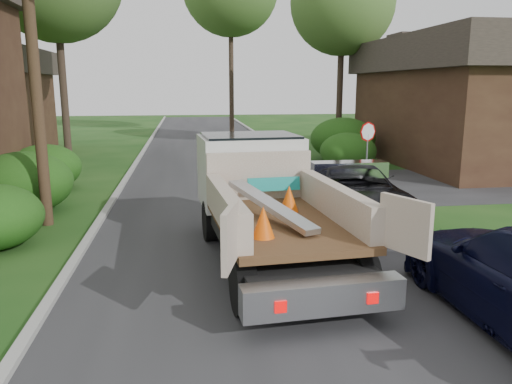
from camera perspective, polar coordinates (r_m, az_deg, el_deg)
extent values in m
plane|color=#153E11|center=(9.98, 2.01, -10.24)|extent=(120.00, 120.00, 0.00)
cube|color=#28282B|center=(19.53, -3.12, 0.82)|extent=(8.00, 90.00, 0.02)
cube|color=#9E9E99|center=(19.60, -15.14, 0.63)|extent=(0.20, 90.00, 0.12)
cube|color=#9E9E99|center=(20.28, 8.50, 1.28)|extent=(0.20, 90.00, 0.12)
cylinder|color=slate|center=(19.54, 12.52, 3.52)|extent=(0.06, 0.06, 2.00)
cylinder|color=#B20A0A|center=(19.41, 12.67, 6.73)|extent=(0.71, 0.32, 0.76)
cylinder|color=#382619|center=(14.66, -24.28, 15.76)|extent=(0.30, 0.30, 10.00)
cube|color=#372016|center=(27.38, 24.49, 7.71)|extent=(9.00, 12.00, 4.50)
cube|color=#332B26|center=(27.38, 25.05, 14.07)|extent=(9.72, 12.96, 1.60)
cube|color=#332B26|center=(27.44, 25.20, 15.73)|extent=(9.72, 1.80, 0.20)
ellipsoid|color=#103C0D|center=(16.58, -25.00, 0.98)|extent=(2.86, 2.86, 1.87)
ellipsoid|color=#103C0D|center=(19.99, -22.97, 2.61)|extent=(2.60, 2.60, 1.70)
ellipsoid|color=#103C0D|center=(23.49, 10.48, 4.61)|extent=(2.60, 2.60, 1.70)
ellipsoid|color=#103C0D|center=(26.51, 9.89, 6.01)|extent=(3.38, 3.38, 2.21)
cylinder|color=#2D2119|center=(26.75, -21.28, 12.73)|extent=(0.36, 0.36, 9.00)
cylinder|color=#2D2119|center=(30.50, 9.59, 12.69)|extent=(0.36, 0.36, 8.50)
sphere|color=#375F23|center=(30.86, 9.89, 20.60)|extent=(6.00, 6.00, 6.00)
cylinder|color=#2D2119|center=(39.30, -2.85, 14.46)|extent=(0.36, 0.36, 11.00)
cylinder|color=black|center=(12.47, -5.20, -3.28)|extent=(0.41, 1.03, 1.01)
cylinder|color=black|center=(12.89, 4.22, -2.75)|extent=(0.41, 1.03, 1.01)
cylinder|color=black|center=(8.49, -1.48, -10.67)|extent=(0.41, 1.03, 1.01)
cylinder|color=black|center=(9.10, 11.95, -9.35)|extent=(0.41, 1.03, 1.01)
cube|color=black|center=(10.70, 1.84, -4.76)|extent=(2.72, 6.63, 0.27)
cube|color=silver|center=(12.71, -0.73, 2.48)|extent=(2.60, 2.19, 1.73)
cube|color=black|center=(12.62, -0.74, 5.23)|extent=(2.42, 2.01, 0.61)
cube|color=#472D19|center=(9.85, 2.97, -3.66)|extent=(2.76, 4.20, 0.13)
cube|color=beige|center=(11.62, 0.38, 1.87)|extent=(2.46, 0.30, 1.12)
cube|color=beige|center=(9.53, -3.50, -1.78)|extent=(0.57, 3.81, 0.67)
cube|color=beige|center=(10.10, 9.12, -1.12)|extent=(0.57, 3.81, 0.67)
cube|color=silver|center=(7.86, 7.66, -11.80)|extent=(2.59, 0.58, 0.50)
cube|color=#B20505|center=(7.48, 2.83, -12.98)|extent=(0.18, 0.06, 0.18)
cube|color=#B20505|center=(7.96, 13.19, -11.71)|extent=(0.18, 0.06, 0.18)
cube|color=beige|center=(7.33, -2.94, -5.10)|extent=(0.36, 0.99, 0.89)
cube|color=beige|center=(8.24, 16.65, -3.67)|extent=(0.50, 0.95, 0.89)
cube|color=silver|center=(9.81, 1.56, -1.43)|extent=(1.41, 2.80, 0.52)
cone|color=#F2590A|center=(8.67, 0.83, -3.44)|extent=(0.43, 0.43, 0.56)
cone|color=#F2590A|center=(10.48, 3.79, -0.77)|extent=(0.43, 0.43, 0.56)
cube|color=#148C84|center=(11.45, 2.06, 0.91)|extent=(1.23, 0.20, 0.32)
imported|color=black|center=(14.70, 10.91, 0.04)|extent=(3.24, 5.94, 1.58)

